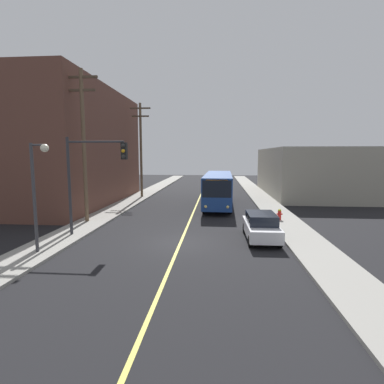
% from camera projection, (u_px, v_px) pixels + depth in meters
% --- Properties ---
extents(ground_plane, '(120.00, 120.00, 0.00)m').
position_uv_depth(ground_plane, '(181.00, 243.00, 17.47)').
color(ground_plane, black).
extents(sidewalk_left, '(2.50, 90.00, 0.15)m').
position_uv_depth(sidewalk_left, '(116.00, 209.00, 27.96)').
color(sidewalk_left, gray).
rests_on(sidewalk_left, ground).
extents(sidewalk_right, '(2.50, 90.00, 0.15)m').
position_uv_depth(sidewalk_right, '(275.00, 211.00, 26.75)').
color(sidewalk_right, gray).
rests_on(sidewalk_right, ground).
extents(lane_stripe_center, '(0.16, 60.00, 0.01)m').
position_uv_depth(lane_stripe_center, '(198.00, 202.00, 32.31)').
color(lane_stripe_center, '#D8CC4C').
rests_on(lane_stripe_center, ground).
extents(building_left_brick, '(10.00, 19.58, 11.75)m').
position_uv_depth(building_left_brick, '(67.00, 147.00, 31.09)').
color(building_left_brick, brown).
rests_on(building_left_brick, ground).
extents(building_right_warehouse, '(12.00, 18.19, 5.91)m').
position_uv_depth(building_right_warehouse, '(315.00, 172.00, 38.38)').
color(building_right_warehouse, gray).
rests_on(building_right_warehouse, ground).
extents(city_bus, '(2.83, 12.20, 3.20)m').
position_uv_depth(city_bus, '(218.00, 188.00, 30.14)').
color(city_bus, navy).
rests_on(city_bus, ground).
extents(parked_car_white, '(1.86, 4.42, 1.62)m').
position_uv_depth(parked_car_white, '(261.00, 226.00, 17.97)').
color(parked_car_white, silver).
rests_on(parked_car_white, ground).
extents(utility_pole_near, '(2.40, 0.28, 11.01)m').
position_uv_depth(utility_pole_near, '(84.00, 140.00, 21.81)').
color(utility_pole_near, brown).
rests_on(utility_pole_near, sidewalk_left).
extents(utility_pole_mid, '(2.40, 0.28, 10.88)m').
position_uv_depth(utility_pole_mid, '(141.00, 146.00, 35.14)').
color(utility_pole_mid, brown).
rests_on(utility_pole_mid, sidewalk_left).
extents(traffic_signal_left_corner, '(3.75, 0.48, 6.00)m').
position_uv_depth(traffic_signal_left_corner, '(93.00, 168.00, 18.15)').
color(traffic_signal_left_corner, '#2D2D33').
rests_on(traffic_signal_left_corner, sidewalk_left).
extents(street_lamp_left, '(0.98, 0.40, 5.50)m').
position_uv_depth(street_lamp_left, '(37.00, 182.00, 14.94)').
color(street_lamp_left, '#38383D').
rests_on(street_lamp_left, sidewalk_left).
extents(fire_hydrant, '(0.44, 0.26, 0.84)m').
position_uv_depth(fire_hydrant, '(280.00, 214.00, 22.89)').
color(fire_hydrant, red).
rests_on(fire_hydrant, sidewalk_right).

